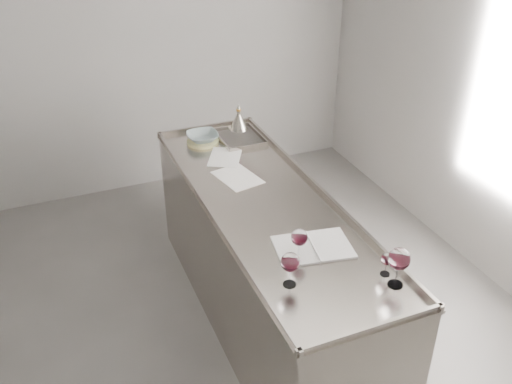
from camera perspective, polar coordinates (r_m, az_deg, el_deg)
name	(u,v)px	position (r m, az deg, el deg)	size (l,w,h in m)	color
room_shell	(200,173)	(2.87, -5.62, 1.94)	(4.54, 5.04, 2.84)	#585653
counter	(266,263)	(3.76, 1.01, -7.11)	(0.77, 2.42, 0.97)	gray
wine_glass_left	(290,263)	(2.78, 3.46, -7.10)	(0.10, 0.10, 0.19)	white
wine_glass_middle	(299,238)	(2.97, 4.35, -4.60)	(0.09, 0.09, 0.17)	white
wine_glass_right	(399,260)	(2.84, 14.11, -6.60)	(0.11, 0.11, 0.22)	white
wine_glass_small	(387,260)	(2.94, 12.96, -6.62)	(0.06, 0.06, 0.13)	white
notebook	(313,247)	(3.11, 5.72, -5.48)	(0.45, 0.35, 0.02)	white
loose_paper_top	(238,177)	(3.76, -1.86, 1.50)	(0.23, 0.33, 0.00)	white
loose_paper_under	(225,157)	(4.02, -3.12, 3.51)	(0.21, 0.30, 0.00)	white
trivet	(203,141)	(4.25, -5.34, 5.05)	(0.24, 0.24, 0.02)	beige
ceramic_bowl	(203,137)	(4.23, -5.36, 5.52)	(0.23, 0.23, 0.06)	gray
wine_funnel	(239,122)	(4.43, -1.74, 7.05)	(0.14, 0.14, 0.21)	#A49D92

